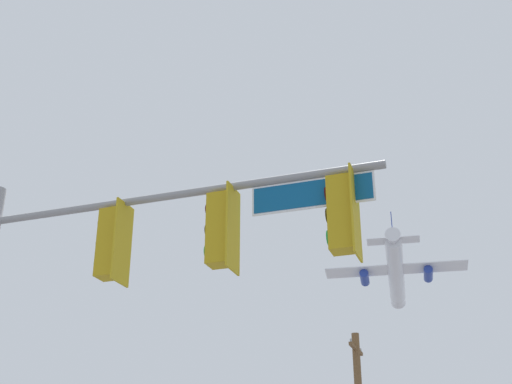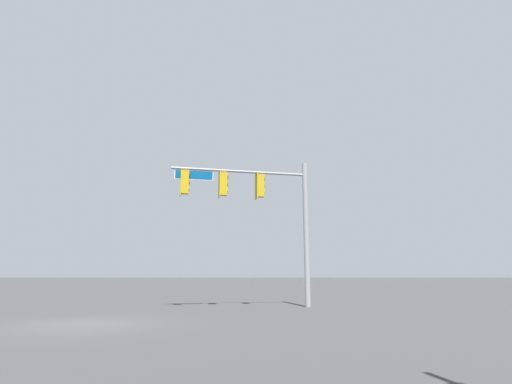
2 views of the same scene
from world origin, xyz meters
The scene contains 2 objects.
signal_pole_near centered at (-5.32, -6.31, 4.81)m, with size 6.54×1.85×7.00m.
airplane centered at (-51.25, 123.49, 48.83)m, with size 28.90×31.26×12.24m.
Camera 1 is at (2.20, -13.76, 1.92)m, focal length 50.00 mm.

